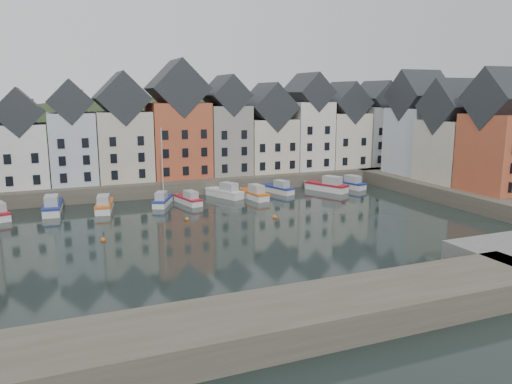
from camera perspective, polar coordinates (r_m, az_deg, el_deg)
ground at (r=53.06m, az=-1.49°, el=-4.85°), size 260.00×260.00×0.00m
far_quay at (r=80.91m, az=-9.10°, el=1.32°), size 90.00×16.00×2.00m
right_quay at (r=76.11m, az=24.62°, el=-0.18°), size 14.00×54.00×2.00m
near_wall at (r=30.18m, az=-4.44°, el=-15.74°), size 50.00×6.00×2.00m
hillside at (r=110.18m, az=-11.95°, el=-6.29°), size 153.60×70.40×64.00m
far_terrace at (r=78.83m, az=-6.65°, el=6.90°), size 72.37×8.16×17.78m
right_terrace at (r=77.91m, az=21.86°, el=6.16°), size 8.30×24.25×16.36m
mooring_buoys at (r=56.73m, az=-7.21°, el=-3.72°), size 20.50×5.50×0.50m
boat_b at (r=67.28m, az=-22.23°, el=-1.58°), size 2.63×6.84×2.57m
boat_c at (r=66.23m, az=-16.94°, el=-1.47°), size 3.03×6.42×2.37m
boat_d at (r=67.71m, az=-10.64°, el=-0.93°), size 3.84×5.68×10.46m
boat_e at (r=67.85m, az=-7.71°, el=-0.86°), size 2.86×5.68×2.09m
boat_f at (r=71.80m, az=-3.52°, el=-0.03°), size 4.39×6.53×2.41m
boat_g at (r=70.68m, az=-0.24°, el=-0.21°), size 2.71×6.28×2.33m
boat_h at (r=74.90m, az=2.58°, el=0.39°), size 3.50×5.93×2.18m
boat_i at (r=76.99m, az=8.20°, el=0.68°), size 4.77×7.08×2.62m
boat_j at (r=79.99m, az=10.59°, el=0.93°), size 3.54×6.28×2.30m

